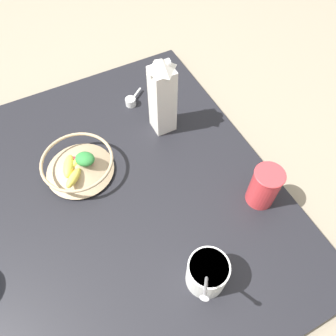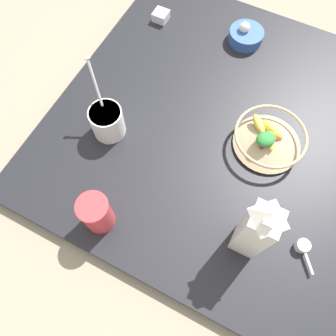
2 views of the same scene
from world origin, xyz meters
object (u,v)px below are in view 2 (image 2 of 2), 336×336
(spice_jar, at_px, (161,16))
(drinking_cup, at_px, (96,213))
(garlic_bowl, at_px, (246,35))
(milk_carton, at_px, (256,230))
(yogurt_tub, at_px, (107,121))
(fruit_bowl, at_px, (269,139))

(spice_jar, bearing_deg, drinking_cup, -74.74)
(drinking_cup, bearing_deg, spice_jar, 105.26)
(spice_jar, distance_m, garlic_bowl, 0.33)
(milk_carton, relative_size, yogurt_tub, 1.23)
(milk_carton, height_order, drinking_cup, milk_carton)
(yogurt_tub, relative_size, garlic_bowl, 1.86)
(fruit_bowl, relative_size, spice_jar, 4.14)
(fruit_bowl, height_order, garlic_bowl, fruit_bowl)
(fruit_bowl, height_order, yogurt_tub, yogurt_tub)
(fruit_bowl, xyz_separation_m, milk_carton, (0.05, -0.32, 0.10))
(spice_jar, bearing_deg, garlic_bowl, 8.05)
(milk_carton, height_order, garlic_bowl, milk_carton)
(yogurt_tub, bearing_deg, garlic_bowl, 66.31)
(garlic_bowl, bearing_deg, drinking_cup, -97.78)
(fruit_bowl, height_order, drinking_cup, drinking_cup)
(fruit_bowl, height_order, spice_jar, fruit_bowl)
(fruit_bowl, relative_size, milk_carton, 0.78)
(fruit_bowl, bearing_deg, garlic_bowl, 120.53)
(yogurt_tub, relative_size, drinking_cup, 1.70)
(drinking_cup, bearing_deg, milk_carton, 18.39)
(fruit_bowl, relative_size, garlic_bowl, 1.78)
(yogurt_tub, distance_m, drinking_cup, 0.30)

